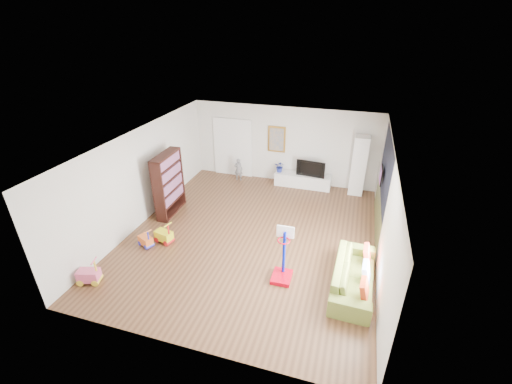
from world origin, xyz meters
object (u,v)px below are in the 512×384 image
(media_console, at_px, (303,180))
(sofa, at_px, (354,275))
(basketball_hoop, at_px, (283,256))
(bookshelf, at_px, (169,184))

(media_console, height_order, sofa, sofa)
(media_console, distance_m, sofa, 5.09)
(sofa, bearing_deg, basketball_hoop, 99.66)
(bookshelf, xyz_separation_m, basketball_hoop, (3.92, -1.98, -0.29))
(bookshelf, distance_m, basketball_hoop, 4.40)
(media_console, relative_size, basketball_hoop, 1.49)
(bookshelf, bearing_deg, basketball_hoop, -28.89)
(media_console, bearing_deg, sofa, -67.59)
(bookshelf, height_order, basketball_hoop, bookshelf)
(media_console, xyz_separation_m, sofa, (1.95, -4.70, 0.09))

